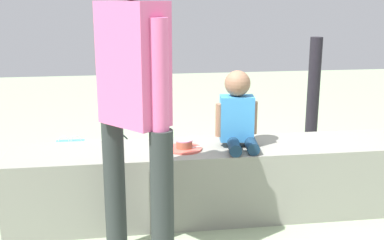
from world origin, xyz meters
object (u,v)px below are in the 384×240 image
(child_seated, at_px, (238,114))
(water_bottle_near_gift, at_px, (149,160))
(cake_box_white, at_px, (98,151))
(adult_standing, at_px, (134,84))
(cake_plate, at_px, (184,146))
(gift_bag, at_px, (71,155))
(party_cup_red, at_px, (224,163))
(handbag_black_leather, at_px, (116,157))
(handbag_brown_canvas, at_px, (94,173))

(child_seated, bearing_deg, water_bottle_near_gift, 120.61)
(cake_box_white, bearing_deg, water_bottle_near_gift, -44.98)
(adult_standing, relative_size, cake_plate, 7.18)
(gift_bag, relative_size, party_cup_red, 2.65)
(water_bottle_near_gift, xyz_separation_m, cake_box_white, (-0.44, 0.43, -0.03))
(handbag_black_leather, bearing_deg, adult_standing, -84.82)
(adult_standing, xyz_separation_m, party_cup_red, (0.75, 1.36, -0.92))
(cake_plate, bearing_deg, cake_box_white, 114.63)
(water_bottle_near_gift, height_order, cake_box_white, water_bottle_near_gift)
(party_cup_red, bearing_deg, cake_plate, -117.39)
(adult_standing, bearing_deg, handbag_black_leather, 95.18)
(party_cup_red, relative_size, handbag_black_leather, 0.33)
(adult_standing, distance_m, cake_box_white, 2.07)
(cake_plate, bearing_deg, handbag_black_leather, 114.81)
(adult_standing, xyz_separation_m, water_bottle_near_gift, (0.14, 1.40, -0.88))
(cake_plate, xyz_separation_m, party_cup_red, (0.44, 0.84, -0.43))
(adult_standing, bearing_deg, handbag_brown_canvas, 104.80)
(child_seated, relative_size, handbag_brown_canvas, 1.42)
(party_cup_red, bearing_deg, adult_standing, -118.91)
(handbag_black_leather, height_order, handbag_brown_canvas, handbag_brown_canvas)
(child_seated, distance_m, gift_bag, 1.61)
(child_seated, height_order, adult_standing, adult_standing)
(water_bottle_near_gift, xyz_separation_m, handbag_black_leather, (-0.27, 0.07, 0.02))
(gift_bag, bearing_deg, adult_standing, -71.97)
(gift_bag, height_order, handbag_brown_canvas, handbag_brown_canvas)
(party_cup_red, relative_size, cake_box_white, 0.37)
(water_bottle_near_gift, distance_m, party_cup_red, 0.61)
(adult_standing, relative_size, water_bottle_near_gift, 7.93)
(cake_box_white, relative_size, handbag_black_leather, 0.91)
(child_seated, height_order, cake_box_white, child_seated)
(cake_box_white, distance_m, handbag_brown_canvas, 0.75)
(gift_bag, distance_m, handbag_black_leather, 0.36)
(child_seated, bearing_deg, adult_standing, -140.80)
(cake_box_white, bearing_deg, gift_bag, -121.86)
(water_bottle_near_gift, height_order, handbag_black_leather, handbag_black_leather)
(handbag_brown_canvas, bearing_deg, adult_standing, -75.20)
(child_seated, bearing_deg, party_cup_red, 83.46)
(child_seated, distance_m, handbag_black_leather, 1.35)
(child_seated, relative_size, gift_bag, 1.63)
(party_cup_red, xyz_separation_m, cake_box_white, (-1.04, 0.48, 0.00))
(water_bottle_near_gift, height_order, handbag_brown_canvas, handbag_brown_canvas)
(gift_bag, relative_size, handbag_brown_canvas, 0.87)
(child_seated, relative_size, adult_standing, 0.30)
(adult_standing, relative_size, party_cup_red, 14.39)
(gift_bag, bearing_deg, handbag_brown_canvas, -64.22)
(cake_plate, distance_m, party_cup_red, 1.04)
(child_seated, distance_m, handbag_brown_canvas, 1.23)
(cake_box_white, height_order, handbag_brown_canvas, handbag_brown_canvas)
(party_cup_red, height_order, cake_box_white, cake_box_white)
(water_bottle_near_gift, bearing_deg, adult_standing, -95.66)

